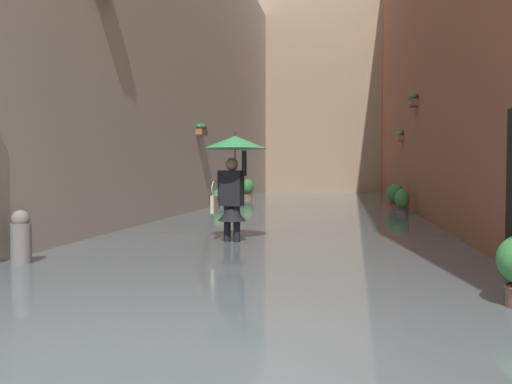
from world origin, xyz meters
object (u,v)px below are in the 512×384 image
person_wading (234,166)px  potted_plant_near_right (247,190)px  potted_plant_far_left (402,203)px  potted_plant_mid_left (396,198)px  mooring_bollard (21,244)px  potted_plant_mid_right (219,200)px

person_wading → potted_plant_near_right: bearing=-80.2°
person_wading → potted_plant_far_left: size_ratio=2.31×
person_wading → potted_plant_mid_left: person_wading is taller
potted_plant_mid_left → potted_plant_near_right: bearing=-41.8°
potted_plant_near_right → potted_plant_far_left: bearing=128.9°
mooring_bollard → potted_plant_mid_left: bearing=-117.4°
potted_plant_near_right → potted_plant_mid_right: bearing=90.7°
potted_plant_mid_left → potted_plant_mid_right: (5.95, 0.23, -0.11)m
potted_plant_near_right → potted_plant_mid_right: (-0.06, 5.60, -0.15)m
potted_plant_mid_left → potted_plant_mid_right: potted_plant_mid_left is taller
person_wading → potted_plant_near_right: person_wading is taller
potted_plant_mid_left → potted_plant_far_left: 2.08m
potted_plant_near_right → potted_plant_mid_left: 8.07m
person_wading → potted_plant_mid_left: bearing=-112.0°
person_wading → potted_plant_mid_right: bearing=-74.5°
person_wading → mooring_bollard: 3.65m
mooring_bollard → person_wading: bearing=-132.2°
person_wading → potted_plant_mid_left: size_ratio=2.08×
potted_plant_near_right → potted_plant_mid_left: size_ratio=1.05×
potted_plant_mid_left → mooring_bollard: size_ratio=1.11×
potted_plant_mid_right → potted_plant_far_left: bearing=162.7°
potted_plant_near_right → potted_plant_far_left: size_ratio=1.17×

